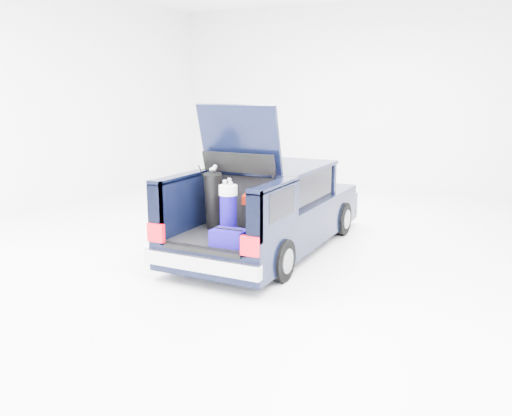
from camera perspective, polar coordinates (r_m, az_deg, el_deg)
The scene contains 6 objects.
ground at distance 9.30m, azimuth 1.37°, elevation -4.35°, with size 14.00×14.00×0.00m, color white.
car at distance 9.23m, azimuth 1.68°, elevation -0.17°, with size 1.87×4.65×2.47m.
red_suitcase at distance 7.94m, azimuth -0.10°, elevation -0.68°, with size 0.41×0.34×0.60m.
black_golf_bag at distance 8.16m, azimuth -4.44°, elevation 0.75°, with size 0.37×0.45×0.98m.
blue_golf_bag at distance 7.64m, azimuth -2.93°, elevation -0.36°, with size 0.28×0.28×0.87m.
blue_duffel at distance 7.36m, azimuth -2.85°, elevation -3.13°, with size 0.48×0.32×0.25m.
Camera 1 is at (3.77, -8.07, 2.68)m, focal length 38.00 mm.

